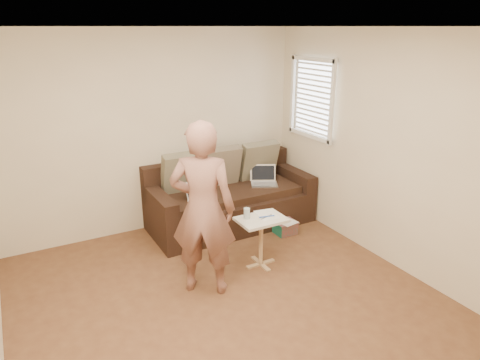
{
  "coord_description": "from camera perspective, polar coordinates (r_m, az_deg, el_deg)",
  "views": [
    {
      "loc": [
        -1.7,
        -3.14,
        2.6
      ],
      "look_at": [
        0.8,
        1.4,
        0.78
      ],
      "focal_mm": 32.83,
      "sensor_mm": 36.0,
      "label": 1
    }
  ],
  "objects": [
    {
      "name": "pillow_left",
      "position": [
        5.79,
        -7.48,
        0.96
      ],
      "size": [
        0.55,
        0.29,
        0.57
      ],
      "primitive_type": null,
      "rotation": [
        0.28,
        0.0,
        0.0
      ],
      "color": "#6B624F",
      "rests_on": "sofa"
    },
    {
      "name": "paper_on_table",
      "position": [
        4.98,
        3.52,
        -4.52
      ],
      "size": [
        0.25,
        0.33,
        0.0
      ],
      "primitive_type": null,
      "rotation": [
        0.0,
        0.0,
        -0.14
      ],
      "color": "white",
      "rests_on": "side_table"
    },
    {
      "name": "laptop_white",
      "position": [
        5.63,
        -5.01,
        -2.42
      ],
      "size": [
        0.41,
        0.4,
        0.24
      ],
      "primitive_type": null,
      "rotation": [
        0.0,
        0.0,
        0.69
      ],
      "color": "white",
      "rests_on": "sofa"
    },
    {
      "name": "sofa",
      "position": [
        5.96,
        -1.17,
        -2.07
      ],
      "size": [
        2.2,
        0.95,
        0.85
      ],
      "primitive_type": null,
      "color": "black",
      "rests_on": "ground"
    },
    {
      "name": "window_blinds",
      "position": [
        5.97,
        9.39,
        10.43
      ],
      "size": [
        0.12,
        0.88,
        1.08
      ],
      "primitive_type": null,
      "color": "white",
      "rests_on": "wall_right"
    },
    {
      "name": "side_table",
      "position": [
        5.02,
        2.74,
        -8.04
      ],
      "size": [
        0.53,
        0.37,
        0.59
      ],
      "primitive_type": null,
      "color": "silver",
      "rests_on": "ground"
    },
    {
      "name": "wall_front",
      "position": [
        2.32,
        28.7,
        -17.49
      ],
      "size": [
        4.0,
        0.0,
        4.0
      ],
      "primitive_type": "plane",
      "rotation": [
        -1.57,
        0.0,
        0.0
      ],
      "color": "beige",
      "rests_on": "ground"
    },
    {
      "name": "floor",
      "position": [
        4.42,
        -0.33,
        -16.71
      ],
      "size": [
        4.5,
        4.5,
        0.0
      ],
      "primitive_type": "plane",
      "color": "brown",
      "rests_on": "ground"
    },
    {
      "name": "scissors",
      "position": [
        4.92,
        3.49,
        -4.77
      ],
      "size": [
        0.19,
        0.12,
        0.02
      ],
      "primitive_type": null,
      "rotation": [
        0.0,
        0.0,
        0.12
      ],
      "color": "silver",
      "rests_on": "side_table"
    },
    {
      "name": "striped_box",
      "position": [
        5.88,
        5.8,
        -6.06
      ],
      "size": [
        0.28,
        0.28,
        0.18
      ],
      "primitive_type": null,
      "color": "red",
      "rests_on": "ground"
    },
    {
      "name": "wall_right",
      "position": [
        5.02,
        20.13,
        3.15
      ],
      "size": [
        0.0,
        4.5,
        4.5
      ],
      "primitive_type": "plane",
      "rotation": [
        1.57,
        0.0,
        -1.57
      ],
      "color": "beige",
      "rests_on": "ground"
    },
    {
      "name": "pillow_mid",
      "position": [
        5.98,
        -2.53,
        1.73
      ],
      "size": [
        0.55,
        0.27,
        0.57
      ],
      "primitive_type": null,
      "rotation": [
        0.24,
        0.0,
        0.0
      ],
      "color": "#675D4A",
      "rests_on": "sofa"
    },
    {
      "name": "pillow_right",
      "position": [
        6.25,
        2.43,
        2.51
      ],
      "size": [
        0.55,
        0.28,
        0.57
      ],
      "primitive_type": null,
      "rotation": [
        0.26,
        0.0,
        0.0
      ],
      "color": "#6B624F",
      "rests_on": "sofa"
    },
    {
      "name": "wall_back",
      "position": [
        5.8,
        -11.11,
        6.03
      ],
      "size": [
        4.0,
        0.0,
        4.0
      ],
      "primitive_type": "plane",
      "rotation": [
        1.57,
        0.0,
        0.0
      ],
      "color": "beige",
      "rests_on": "ground"
    },
    {
      "name": "laptop_silver",
      "position": [
        6.09,
        3.19,
        -0.64
      ],
      "size": [
        0.44,
        0.39,
        0.24
      ],
      "primitive_type": null,
      "rotation": [
        0.0,
        0.0,
        -0.48
      ],
      "color": "#B7BABC",
      "rests_on": "sofa"
    },
    {
      "name": "drinking_glass",
      "position": [
        4.86,
        0.89,
        -4.35
      ],
      "size": [
        0.07,
        0.07,
        0.12
      ],
      "primitive_type": null,
      "color": "silver",
      "rests_on": "side_table"
    },
    {
      "name": "person",
      "position": [
        4.34,
        -4.86,
        -3.79
      ],
      "size": [
        0.79,
        0.74,
        1.8
      ],
      "primitive_type": "imported",
      "rotation": [
        0.0,
        0.0,
        2.53
      ],
      "color": "brown",
      "rests_on": "ground"
    },
    {
      "name": "ceiling",
      "position": [
        3.57,
        -0.42,
        19.35
      ],
      "size": [
        4.5,
        4.5,
        0.0
      ],
      "primitive_type": "plane",
      "rotation": [
        3.14,
        0.0,
        0.0
      ],
      "color": "white",
      "rests_on": "wall_back"
    }
  ]
}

